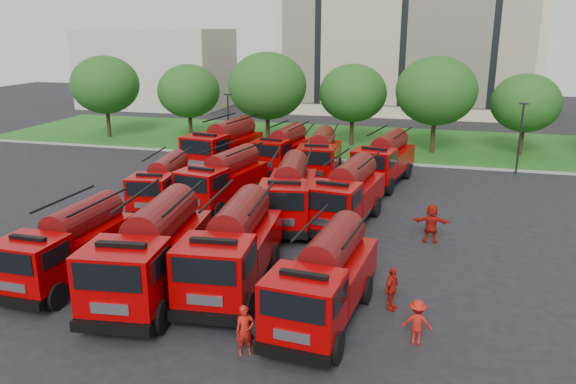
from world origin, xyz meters
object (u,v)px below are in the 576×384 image
fire_truck_6 (290,192)px  firefighter_5 (430,242)px  fire_truck_2 (233,248)px  fire_truck_4 (163,183)px  firefighter_4 (201,247)px  firefighter_0 (246,354)px  fire_truck_0 (70,244)px  fire_truck_3 (325,279)px  firefighter_2 (390,309)px  fire_truck_10 (320,155)px  firefighter_3 (416,344)px  fire_truck_1 (152,251)px  fire_truck_5 (224,179)px  firefighter_1 (214,318)px  fire_truck_11 (384,159)px  fire_truck_8 (224,146)px  fire_truck_7 (346,194)px  fire_truck_9 (283,149)px

fire_truck_6 → firefighter_5: bearing=-17.4°
fire_truck_2 → fire_truck_4: 11.77m
fire_truck_6 → firefighter_4: fire_truck_6 is taller
fire_truck_4 → firefighter_0: (9.64, -13.46, -1.45)m
fire_truck_0 → firefighter_5: (14.37, 8.14, -1.54)m
fire_truck_3 → fire_truck_2: bearing=163.5°
fire_truck_2 → firefighter_2: size_ratio=4.59×
fire_truck_10 → firefighter_3: size_ratio=4.58×
fire_truck_1 → fire_truck_6: fire_truck_1 is taller
firefighter_5 → fire_truck_4: bearing=-8.0°
fire_truck_5 → firefighter_5: (11.92, -3.03, -1.61)m
fire_truck_6 → firefighter_2: 10.67m
fire_truck_10 → firefighter_3: 21.70m
fire_truck_3 → firefighter_1: fire_truck_3 is taller
fire_truck_6 → fire_truck_11: 10.19m
fire_truck_6 → firefighter_3: size_ratio=4.79×
fire_truck_10 → fire_truck_4: bearing=-135.1°
fire_truck_10 → firefighter_5: (7.72, -10.68, -1.62)m
fire_truck_3 → fire_truck_8: bearing=125.3°
firefighter_1 → fire_truck_7: bearing=107.0°
fire_truck_4 → fire_truck_6: (7.75, -0.67, 0.22)m
fire_truck_5 → fire_truck_9: bearing=93.2°
fire_truck_1 → fire_truck_2: bearing=17.8°
fire_truck_10 → firefighter_0: 22.50m
fire_truck_11 → fire_truck_10: bearing=-172.0°
fire_truck_0 → fire_truck_2: bearing=9.5°
fire_truck_5 → firefighter_1: size_ratio=4.39×
fire_truck_1 → firefighter_0: bearing=-39.9°
firefighter_5 → fire_truck_6: bearing=-9.9°
fire_truck_1 → fire_truck_9: bearing=84.3°
fire_truck_1 → fire_truck_9: 20.80m
fire_truck_4 → fire_truck_8: bearing=81.4°
fire_truck_11 → fire_truck_8: bearing=-172.5°
fire_truck_5 → fire_truck_11: (8.62, 7.42, 0.05)m
fire_truck_8 → firefighter_1: bearing=-61.7°
fire_truck_0 → fire_truck_6: fire_truck_6 is taller
fire_truck_3 → fire_truck_11: fire_truck_11 is taller
fire_truck_5 → fire_truck_10: (4.20, 7.65, 0.02)m
fire_truck_6 → fire_truck_8: (-7.59, 10.03, 0.13)m
fire_truck_4 → firefighter_0: size_ratio=3.87×
firefighter_4 → firefighter_5: bearing=-143.8°
fire_truck_6 → fire_truck_11: size_ratio=1.01×
fire_truck_7 → firefighter_2: size_ratio=4.47×
fire_truck_2 → fire_truck_4: (-7.61, 8.97, -0.28)m
fire_truck_7 → firefighter_2: 9.69m
fire_truck_8 → firefighter_4: size_ratio=5.06×
firefighter_3 → firefighter_5: size_ratio=0.81×
fire_truck_1 → firefighter_4: 5.30m
fire_truck_2 → firefighter_5: size_ratio=3.97×
firefighter_1 → firefighter_5: bearing=84.4°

